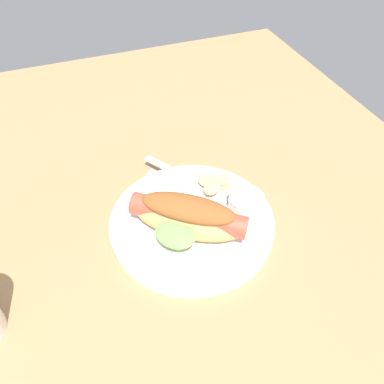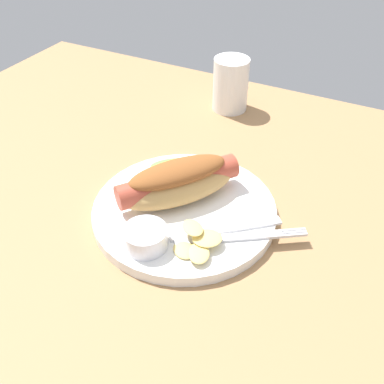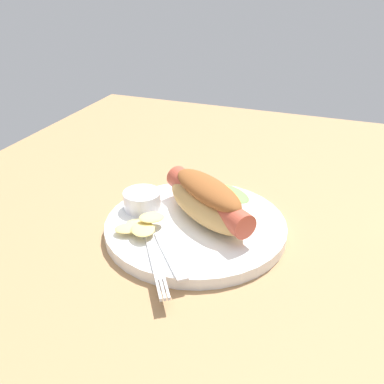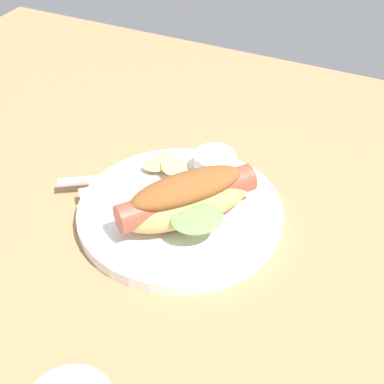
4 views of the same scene
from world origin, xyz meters
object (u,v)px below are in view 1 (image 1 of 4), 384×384
hot_dog (188,216)px  fork (186,178)px  plate (192,223)px  sauce_ramekin (246,203)px  knife (186,187)px  chips_pile (216,184)px

hot_dog → fork: hot_dog is taller
plate → sauce_ramekin: (-0.81, -8.57, 2.12)cm
hot_dog → knife: (8.43, -2.67, -2.74)cm
knife → fork: bearing=-61.5°
knife → chips_pile: bearing=-152.4°
hot_dog → fork: bearing=-70.9°
chips_pile → sauce_ramekin: bearing=-156.7°
chips_pile → hot_dog: bearing=131.6°
hot_dog → knife: size_ratio=1.14×
plate → fork: (8.91, -2.27, 1.00)cm
plate → chips_pile: chips_pile is taller
fork → chips_pile: (-3.98, -3.83, 0.82)cm
knife → chips_pile: chips_pile is taller
hot_dog → sauce_ramekin: (0.76, -9.79, -1.60)cm
sauce_ramekin → fork: (9.72, 6.30, -1.12)cm
plate → hot_dog: hot_dog is taller
plate → chips_pile: size_ratio=3.68×
hot_dog → knife: bearing=-70.0°
fork → sauce_ramekin: bearing=179.7°
plate → knife: 7.09cm
fork → hot_dog: bearing=128.3°
sauce_ramekin → chips_pile: 6.26cm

